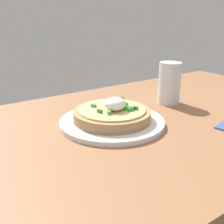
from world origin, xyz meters
The scene contains 4 objects.
dining_table centered at (0.00, 0.00, 1.04)cm, with size 129.95×66.08×2.09cm, color #8E5F3E.
plate centered at (6.84, -2.20, 2.69)cm, with size 25.37×25.37×1.21cm, color white.
pizza centered at (6.83, -2.10, 4.93)cm, with size 18.67×18.67×5.95cm.
cup_far centered at (-16.73, -6.45, 7.54)cm, with size 6.53×6.53×12.25cm.
Camera 1 is at (43.65, 50.29, 28.10)cm, focal length 45.48 mm.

